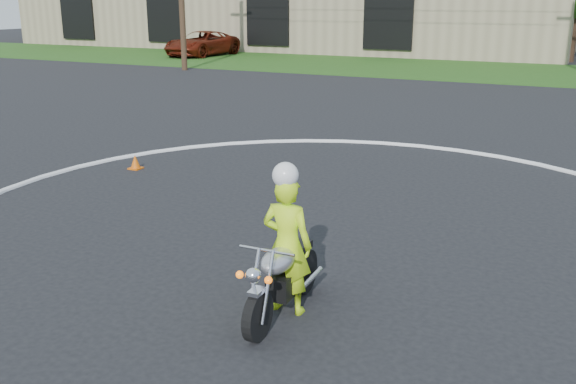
% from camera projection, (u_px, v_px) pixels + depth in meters
% --- Properties ---
extents(ground, '(120.00, 120.00, 0.00)m').
position_uv_depth(ground, '(223.00, 300.00, 7.52)').
color(ground, black).
rests_on(ground, ground).
extents(grass_strip, '(120.00, 10.00, 0.02)m').
position_uv_depth(grass_strip, '(516.00, 72.00, 30.79)').
color(grass_strip, '#1E4714').
rests_on(grass_strip, ground).
extents(course_markings, '(19.05, 19.05, 0.12)m').
position_uv_depth(course_markings, '(478.00, 217.00, 10.36)').
color(course_markings, silver).
rests_on(course_markings, ground).
extents(primary_motorcycle, '(0.62, 1.78, 0.94)m').
position_uv_depth(primary_motorcycle, '(282.00, 278.00, 7.02)').
color(primary_motorcycle, black).
rests_on(primary_motorcycle, ground).
extents(rider_primary_grp, '(0.58, 0.39, 1.74)m').
position_uv_depth(rider_primary_grp, '(287.00, 241.00, 7.03)').
color(rider_primary_grp, '#C7FB1A').
rests_on(rider_primary_grp, ground).
extents(pickup_grp, '(2.82, 5.54, 1.50)m').
position_uv_depth(pickup_grp, '(202.00, 44.00, 39.60)').
color(pickup_grp, '#58160A').
rests_on(pickup_grp, ground).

